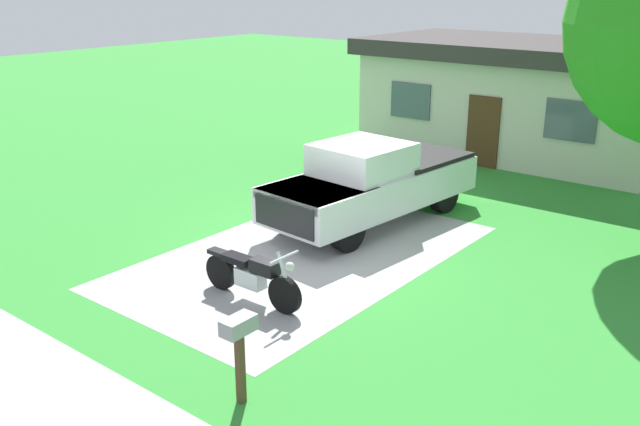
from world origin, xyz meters
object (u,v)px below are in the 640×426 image
motorcycle (252,276)px  pickup_truck (374,181)px  neighbor_house (521,96)px  mailbox (239,337)px

motorcycle → pickup_truck: pickup_truck is taller
neighbor_house → mailbox: bearing=-79.1°
motorcycle → mailbox: size_ratio=1.75×
motorcycle → pickup_truck: bearing=98.9°
mailbox → neighbor_house: (-3.01, 15.67, 0.81)m
motorcycle → neighbor_house: bearing=94.2°
mailbox → neighbor_house: size_ratio=0.13×
motorcycle → neighbor_house: neighbor_house is taller
motorcycle → mailbox: mailbox is taller
pickup_truck → mailbox: (2.78, -7.17, 0.03)m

